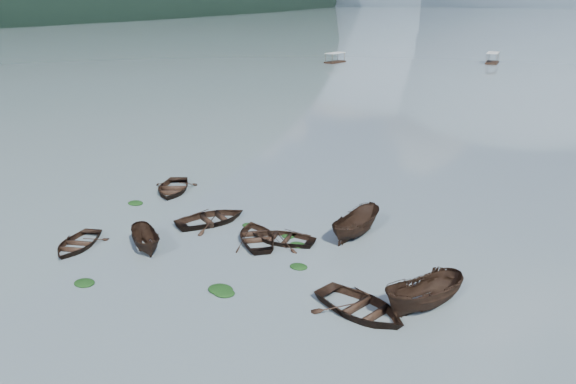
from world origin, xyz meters
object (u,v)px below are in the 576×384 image
at_px(pontoon_centre, 492,63).
at_px(rowboat_3, 257,240).
at_px(rowboat_0, 77,247).
at_px(pontoon_left, 335,63).

bearing_deg(pontoon_centre, rowboat_3, -92.30).
distance_m(rowboat_0, pontoon_left, 97.57).
bearing_deg(pontoon_left, rowboat_0, -63.56).
relative_size(rowboat_0, pontoon_left, 0.76).
xyz_separation_m(pontoon_left, pontoon_centre, (30.85, 14.40, 0.00)).
height_order(rowboat_0, pontoon_centre, pontoon_centre).
bearing_deg(pontoon_centre, pontoon_left, -157.81).
distance_m(rowboat_0, pontoon_centre, 109.58).
bearing_deg(pontoon_centre, rowboat_0, -97.08).
height_order(pontoon_left, pontoon_centre, pontoon_centre).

